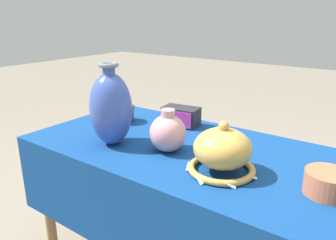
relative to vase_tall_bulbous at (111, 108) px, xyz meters
name	(u,v)px	position (x,y,z in m)	size (l,w,h in m)	color
display_table	(184,167)	(0.26, 0.12, -0.22)	(1.27, 0.65, 0.70)	olive
vase_tall_bulbous	(111,108)	(0.00, 0.00, 0.00)	(0.16, 0.16, 0.32)	#3851A8
vase_dome_bell	(222,152)	(0.46, 0.03, -0.08)	(0.23, 0.23, 0.18)	gold
mosaic_tile_box	(181,116)	(0.09, 0.34, -0.10)	(0.17, 0.12, 0.08)	#232328
cup_wide_charcoal	(122,113)	(-0.16, 0.23, -0.10)	(0.12, 0.12, 0.08)	#2D2D33
pot_squat_terracotta	(328,183)	(0.77, 0.08, -0.11)	(0.13, 0.13, 0.07)	#BC6642
jar_round_rose	(168,133)	(0.22, 0.07, -0.07)	(0.14, 0.14, 0.16)	#D19399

